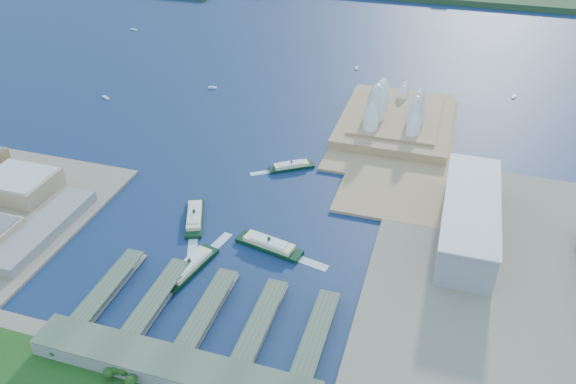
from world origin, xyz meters
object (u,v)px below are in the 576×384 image
(opera_house, at_px, (399,102))
(ferry_a, at_px, (194,215))
(ferry_c, at_px, (190,265))
(ferry_d, at_px, (269,243))
(ferry_b, at_px, (291,165))
(toaster_building, at_px, (469,218))

(opera_house, relative_size, ferry_a, 3.07)
(ferry_a, relative_size, ferry_c, 0.96)
(ferry_a, bearing_deg, ferry_d, -35.53)
(ferry_d, bearing_deg, ferry_a, 88.89)
(opera_house, distance_m, ferry_d, 278.38)
(ferry_a, xyz_separation_m, ferry_d, (79.75, -18.71, 0.22))
(opera_house, relative_size, ferry_b, 3.69)
(toaster_building, height_order, ferry_c, toaster_building)
(toaster_building, bearing_deg, opera_house, 114.23)
(toaster_building, distance_m, ferry_a, 247.78)
(toaster_building, bearing_deg, ferry_c, -152.15)
(opera_house, bearing_deg, toaster_building, -65.77)
(toaster_building, bearing_deg, ferry_b, 159.90)
(toaster_building, relative_size, ferry_d, 2.54)
(ferry_a, xyz_separation_m, ferry_b, (59.46, 115.71, -0.93))
(opera_house, distance_m, ferry_c, 339.44)
(opera_house, xyz_separation_m, ferry_d, (-72.74, -267.43, -26.24))
(opera_house, relative_size, toaster_building, 1.16)
(ferry_a, bearing_deg, ferry_b, 40.48)
(ferry_d, bearing_deg, toaster_building, -55.40)
(toaster_building, relative_size, ferry_c, 2.53)
(ferry_c, xyz_separation_m, ferry_d, (53.23, 46.68, -0.03))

